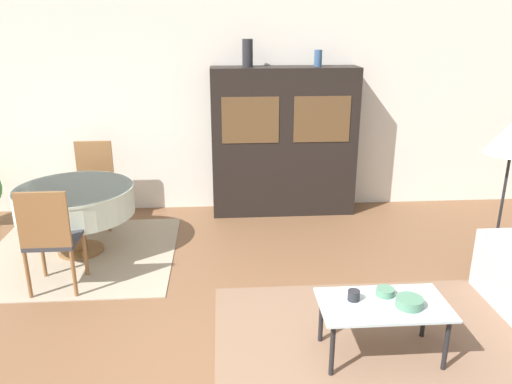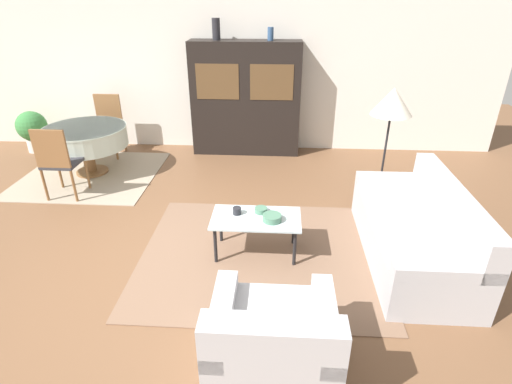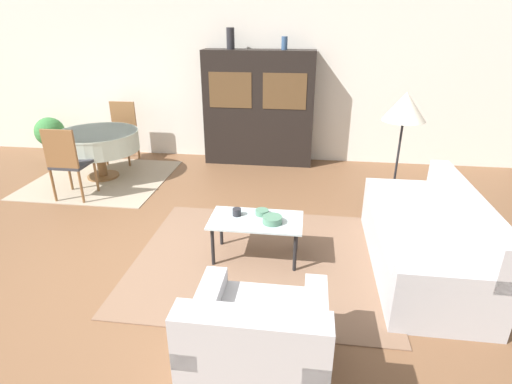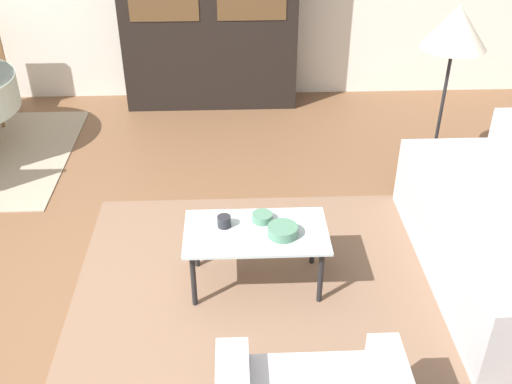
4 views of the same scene
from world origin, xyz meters
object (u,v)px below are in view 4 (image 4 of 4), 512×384
object	(u,v)px
couch	(505,241)
cup	(224,221)
coffee_table	(256,237)
display_cabinet	(209,19)
bowl	(283,231)
floor_lamp	(456,31)
bowl_small	(262,217)

from	to	relation	value
couch	cup	size ratio (longest dim) A/B	21.86
couch	cup	bearing A→B (deg)	88.73
couch	coffee_table	size ratio (longest dim) A/B	2.09
display_cabinet	bowl	size ratio (longest dim) A/B	9.55
coffee_table	bowl	xyz separation A→B (m)	(0.17, -0.05, 0.08)
coffee_table	floor_lamp	distance (m)	2.28
couch	display_cabinet	distance (m)	3.72
couch	floor_lamp	bearing A→B (deg)	4.24
floor_lamp	bowl_small	world-z (taller)	floor_lamp
floor_lamp	cup	bearing A→B (deg)	-144.84
bowl	display_cabinet	bearing A→B (deg)	99.66
coffee_table	floor_lamp	size ratio (longest dim) A/B	0.61
coffee_table	bowl_small	bearing A→B (deg)	67.61
cup	coffee_table	bearing A→B (deg)	-16.75
coffee_table	bowl_small	world-z (taller)	bowl_small
floor_lamp	cup	distance (m)	2.36
coffee_table	floor_lamp	bearing A→B (deg)	39.86
coffee_table	cup	size ratio (longest dim) A/B	10.44
floor_lamp	bowl_small	xyz separation A→B (m)	(-1.55, -1.22, -0.85)
display_cabinet	floor_lamp	world-z (taller)	display_cabinet
coffee_table	cup	distance (m)	0.23
cup	floor_lamp	bearing A→B (deg)	35.16
coffee_table	bowl	size ratio (longest dim) A/B	4.82
floor_lamp	bowl	distance (m)	2.16
floor_lamp	bowl	xyz separation A→B (m)	(-1.42, -1.38, -0.85)
cup	display_cabinet	bearing A→B (deg)	92.93
display_cabinet	floor_lamp	bearing A→B (deg)	-41.54
bowl_small	coffee_table	bearing A→B (deg)	-112.39
coffee_table	cup	world-z (taller)	cup
cup	bowl_small	bearing A→B (deg)	11.55
cup	bowl	world-z (taller)	cup
display_cabinet	floor_lamp	size ratio (longest dim) A/B	1.22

